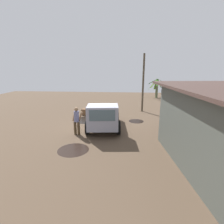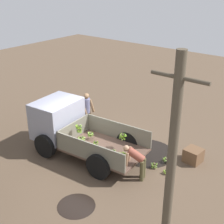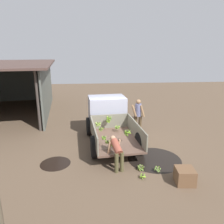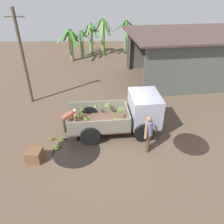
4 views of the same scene
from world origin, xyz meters
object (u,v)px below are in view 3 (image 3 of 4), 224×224
object	(u,v)px
person_foreground_visitor	(138,114)
banana_bunch_on_ground_2	(143,176)
banana_bunch_on_ground_1	(157,169)
cargo_truck	(109,117)
banana_bunch_on_ground_0	(141,167)
wooden_crate_0	(185,176)
person_worker_loading	(117,151)

from	to	relation	value
person_foreground_visitor	banana_bunch_on_ground_2	bearing A→B (deg)	2.95
banana_bunch_on_ground_1	cargo_truck	bearing A→B (deg)	22.59
banana_bunch_on_ground_0	cargo_truck	bearing A→B (deg)	14.95
person_foreground_visitor	banana_bunch_on_ground_2	xyz separation A→B (m)	(-4.34, 0.72, -0.86)
banana_bunch_on_ground_0	wooden_crate_0	bearing A→B (deg)	-125.57
person_foreground_visitor	banana_bunch_on_ground_0	distance (m)	3.98
wooden_crate_0	person_worker_loading	bearing A→B (deg)	62.67
person_worker_loading	banana_bunch_on_ground_2	size ratio (longest dim) A/B	5.28
cargo_truck	person_worker_loading	bearing A→B (deg)	175.62
person_worker_loading	banana_bunch_on_ground_2	distance (m)	1.23
cargo_truck	wooden_crate_0	bearing A→B (deg)	-158.58
banana_bunch_on_ground_0	banana_bunch_on_ground_2	size ratio (longest dim) A/B	1.20
cargo_truck	wooden_crate_0	distance (m)	4.83
banana_bunch_on_ground_0	banana_bunch_on_ground_1	distance (m)	0.58
banana_bunch_on_ground_1	wooden_crate_0	distance (m)	1.01
cargo_truck	person_foreground_visitor	bearing A→B (deg)	-79.34
banana_bunch_on_ground_2	wooden_crate_0	distance (m)	1.35
wooden_crate_0	banana_bunch_on_ground_1	bearing A→B (deg)	42.35
person_worker_loading	banana_bunch_on_ground_1	world-z (taller)	person_worker_loading
cargo_truck	banana_bunch_on_ground_0	bearing A→B (deg)	-170.28
cargo_truck	banana_bunch_on_ground_1	size ratio (longest dim) A/B	16.95
cargo_truck	banana_bunch_on_ground_2	distance (m)	4.08
banana_bunch_on_ground_0	banana_bunch_on_ground_1	size ratio (longest dim) A/B	0.99
banana_bunch_on_ground_1	banana_bunch_on_ground_2	distance (m)	0.72
banana_bunch_on_ground_0	banana_bunch_on_ground_2	xyz separation A→B (m)	(-0.51, 0.05, -0.02)
banana_bunch_on_ground_0	wooden_crate_0	xyz separation A→B (m)	(-0.89, -1.24, 0.14)
person_foreground_visitor	wooden_crate_0	xyz separation A→B (m)	(-4.71, -0.57, -0.70)
banana_bunch_on_ground_2	wooden_crate_0	world-z (taller)	wooden_crate_0
person_foreground_visitor	banana_bunch_on_ground_2	distance (m)	4.48
banana_bunch_on_ground_2	person_foreground_visitor	bearing A→B (deg)	-9.41
banana_bunch_on_ground_0	banana_bunch_on_ground_2	distance (m)	0.51
person_foreground_visitor	cargo_truck	bearing A→B (deg)	-61.74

